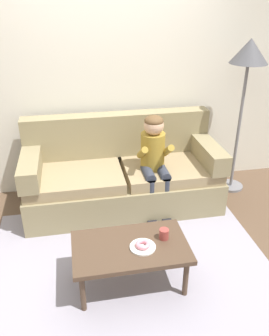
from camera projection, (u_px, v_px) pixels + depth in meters
ground at (127, 250)px, 3.37m from camera, size 10.00×10.00×0.00m
wall_back at (105, 73)px, 3.96m from camera, size 8.00×0.10×2.80m
area_rug at (132, 267)px, 3.15m from camera, size 2.52×2.09×0.01m
couch at (122, 176)px, 3.97m from camera, size 2.14×0.90×1.00m
coffee_table at (130, 250)px, 2.84m from camera, size 0.94×0.56×0.40m
person_child at (154, 156)px, 3.69m from camera, size 0.34×0.58×1.10m
plate at (143, 247)px, 2.79m from camera, size 0.21×0.21×0.01m
donut at (143, 245)px, 2.78m from camera, size 0.16×0.16×0.04m
mug at (164, 234)px, 2.88m from camera, size 0.08×0.08×0.09m
toy_controller at (89, 256)px, 3.26m from camera, size 0.23×0.09×0.05m
floor_lamp at (248, 63)px, 3.75m from camera, size 0.41×0.41×1.80m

